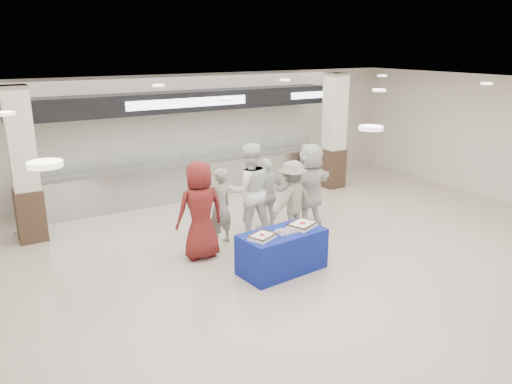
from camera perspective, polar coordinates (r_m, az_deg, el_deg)
ground at (r=9.16m, az=5.66°, el=-9.12°), size 14.00×14.00×0.00m
serving_line at (r=13.29m, az=-8.04°, el=4.25°), size 8.70×0.85×2.80m
column_left at (r=11.12m, az=-24.96°, el=2.39°), size 0.55×0.55×3.20m
column_right at (r=14.24m, az=8.92°, el=6.57°), size 0.55×0.55×3.20m
display_table at (r=9.04m, az=2.99°, el=-6.81°), size 1.62×0.94×0.75m
sheet_cake_left at (r=8.57m, az=0.72°, el=-5.08°), size 0.53×0.48×0.09m
sheet_cake_right at (r=9.13m, az=5.34°, el=-3.74°), size 0.60×0.54×0.10m
cupcake_tray at (r=8.88m, az=3.47°, el=-4.45°), size 0.37×0.29×0.06m
civilian_maroon at (r=9.46m, az=-6.41°, el=-2.10°), size 0.94×0.63×1.90m
soldier_a at (r=10.11m, az=-4.14°, el=-1.67°), size 0.67×0.54×1.60m
chef_tall at (r=10.41m, az=-0.77°, el=0.14°), size 1.12×0.96×2.03m
chef_short at (r=10.84m, az=1.26°, el=-0.31°), size 0.98×0.49×1.62m
soldier_b at (r=10.46m, az=4.11°, el=-0.87°), size 1.21×0.90×1.66m
civilian_white at (r=10.96m, az=6.16°, el=0.63°), size 1.88×1.06×1.93m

